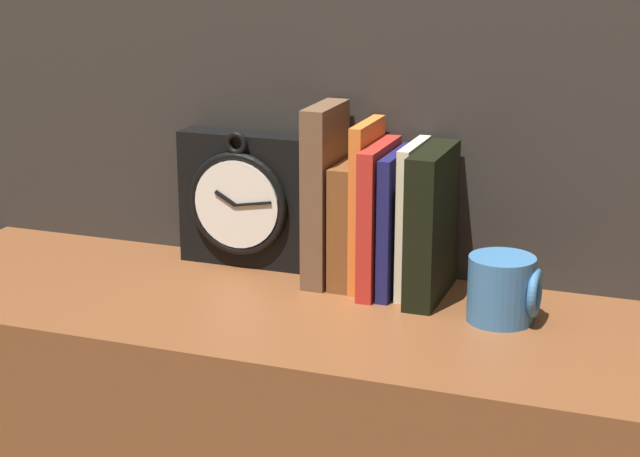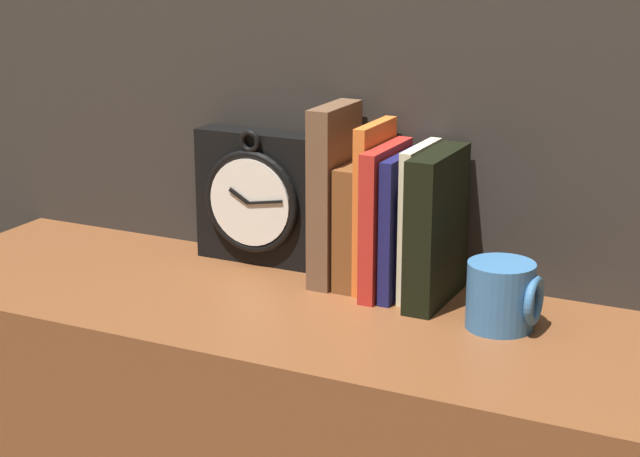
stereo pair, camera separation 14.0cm
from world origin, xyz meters
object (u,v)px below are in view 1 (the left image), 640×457
at_px(book_slot0_brown, 325,194).
at_px(book_slot4_navy, 396,222).
at_px(book_slot2_orange, 366,205).
at_px(mug, 503,289).
at_px(book_slot1_brown, 347,223).
at_px(book_slot3_red, 379,218).
at_px(clock, 244,200).
at_px(book_slot5_cream, 413,218).
at_px(book_slot6_black, 432,224).

bearing_deg(book_slot0_brown, book_slot4_navy, -4.08).
relative_size(book_slot2_orange, mug, 2.54).
bearing_deg(book_slot1_brown, book_slot3_red, -14.29).
bearing_deg(book_slot2_orange, mug, -19.14).
bearing_deg(book_slot3_red, clock, 170.23).
relative_size(book_slot0_brown, mug, 2.75).
height_order(book_slot2_orange, mug, book_slot2_orange).
height_order(clock, book_slot0_brown, book_slot0_brown).
bearing_deg(mug, book_slot2_orange, 160.86).
bearing_deg(book_slot5_cream, clock, 173.90).
xyz_separation_m(book_slot3_red, mug, (0.19, -0.06, -0.06)).
bearing_deg(book_slot6_black, book_slot0_brown, 174.06).
relative_size(clock, book_slot3_red, 1.00).
relative_size(book_slot0_brown, book_slot4_navy, 1.29).
height_order(clock, book_slot1_brown, clock).
relative_size(book_slot1_brown, book_slot5_cream, 0.83).
distance_m(clock, mug, 0.43).
xyz_separation_m(clock, mug, (0.41, -0.10, -0.06)).
bearing_deg(book_slot5_cream, mug, -26.37).
distance_m(clock, book_slot1_brown, 0.17).
height_order(book_slot1_brown, book_slot4_navy, book_slot4_navy).
bearing_deg(book_slot3_red, book_slot5_cream, 11.66).
relative_size(book_slot1_brown, mug, 1.90).
xyz_separation_m(book_slot1_brown, mug, (0.24, -0.07, -0.04)).
bearing_deg(mug, book_slot1_brown, 162.80).
bearing_deg(book_slot1_brown, book_slot6_black, -8.23).
xyz_separation_m(book_slot2_orange, mug, (0.21, -0.07, -0.07)).
bearing_deg(book_slot2_orange, book_slot0_brown, -179.32).
xyz_separation_m(clock, book_slot4_navy, (0.25, -0.03, -0.00)).
height_order(clock, mug, clock).
relative_size(book_slot0_brown, book_slot3_red, 1.23).
bearing_deg(clock, book_slot5_cream, -6.10).
relative_size(book_slot3_red, book_slot6_black, 1.00).
bearing_deg(clock, book_slot2_orange, -7.49).
height_order(clock, book_slot5_cream, book_slot5_cream).
relative_size(clock, book_slot2_orange, 0.88).
bearing_deg(clock, mug, -13.61).
height_order(book_slot0_brown, book_slot3_red, book_slot0_brown).
relative_size(clock, book_slot1_brown, 1.18).
height_order(clock, book_slot2_orange, book_slot2_orange).
distance_m(book_slot2_orange, book_slot6_black, 0.10).
bearing_deg(book_slot3_red, book_slot6_black, -4.11).
bearing_deg(book_slot0_brown, book_slot1_brown, 3.06).
bearing_deg(clock, book_slot1_brown, -8.39).
xyz_separation_m(clock, book_slot5_cream, (0.27, -0.03, 0.01)).
relative_size(book_slot3_red, mug, 2.24).
relative_size(clock, book_slot5_cream, 0.99).
bearing_deg(book_slot4_navy, book_slot3_red, -171.54).
distance_m(book_slot4_navy, book_slot6_black, 0.05).
bearing_deg(mug, book_slot0_brown, 165.11).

